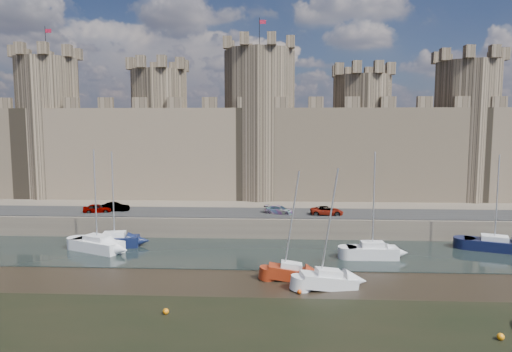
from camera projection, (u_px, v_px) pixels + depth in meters
The scene contains 17 objects.
water_channel at pixel (232, 252), 49.84m from camera, with size 160.00×12.00×0.08m, color black.
quay at pixel (251, 193), 85.45m from camera, with size 160.00×60.00×2.50m, color #4C443A.
road at pixel (239, 213), 59.49m from camera, with size 160.00×7.00×0.10m, color black.
castle at pixel (243, 140), 72.43m from camera, with size 108.50×11.00×29.00m.
car_0 at pixel (97, 208), 59.50m from camera, with size 1.41×3.52×1.20m, color gray.
car_1 at pixel (115, 207), 60.41m from camera, with size 1.30×3.72×1.23m, color gray.
car_2 at pixel (279, 210), 58.62m from camera, with size 1.55×3.82×1.11m, color gray.
car_3 at pixel (327, 211), 57.86m from camera, with size 1.92×4.17×1.16m, color gray.
sailboat_0 at pixel (97, 244), 50.16m from camera, with size 6.44×4.60×11.24m.
sailboat_1 at pixel (115, 240), 51.98m from camera, with size 5.72×3.02×10.89m.
sailboat_2 at pixel (372, 251), 47.45m from camera, with size 5.19×2.11×11.13m.
sailboat_3 at pixel (494, 244), 50.42m from camera, with size 6.50×4.38×10.63m.
sailboat_4 at pixel (291, 272), 41.09m from camera, with size 4.25×1.68×9.90m.
sailboat_5 at pixel (328, 280), 38.92m from camera, with size 5.08×2.78×10.36m.
buoy_1 at pixel (166, 311), 33.51m from camera, with size 0.46×0.46×0.46m, color orange.
buoy_3 at pixel (299, 292), 37.57m from camera, with size 0.38×0.38×0.38m, color #D34209.
buoy_5 at pixel (501, 337), 29.47m from camera, with size 0.47×0.47×0.47m, color orange.
Camera 1 is at (5.11, -24.44, 13.78)m, focal length 32.00 mm.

